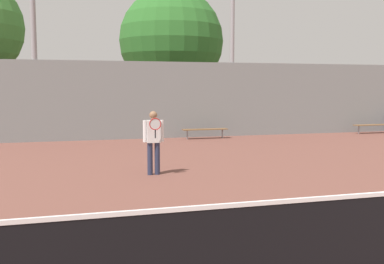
# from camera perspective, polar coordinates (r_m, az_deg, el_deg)

# --- Properties ---
(tennis_player) EXTENTS (0.56, 0.40, 1.69)m
(tennis_player) POSITION_cam_1_polar(r_m,az_deg,el_deg) (11.88, -4.91, -0.88)
(tennis_player) COLOR #282D47
(tennis_player) RESTS_ON ground_plane
(bench_courtside_near) EXTENTS (2.14, 0.40, 0.45)m
(bench_courtside_near) POSITION_cam_1_polar(r_m,az_deg,el_deg) (24.36, 22.06, 0.81)
(bench_courtside_near) COLOR brown
(bench_courtside_near) RESTS_ON ground_plane
(bench_courtside_far) EXTENTS (2.07, 0.40, 0.45)m
(bench_courtside_far) POSITION_cam_1_polar(r_m,az_deg,el_deg) (20.20, 1.66, 0.30)
(bench_courtside_far) COLOR brown
(bench_courtside_far) RESTS_ON ground_plane
(light_pole_far_right) EXTENTS (0.90, 0.60, 8.43)m
(light_pole_far_right) POSITION_cam_1_polar(r_m,az_deg,el_deg) (21.68, 5.14, 13.73)
(light_pole_far_right) COLOR #939399
(light_pole_far_right) RESTS_ON ground_plane
(back_fence) EXTENTS (26.88, 0.06, 3.46)m
(back_fence) POSITION_cam_1_polar(r_m,az_deg,el_deg) (20.60, -1.65, 4.09)
(back_fence) COLOR gray
(back_fence) RESTS_ON ground_plane
(tree_green_tall) EXTENTS (6.09, 6.09, 8.05)m
(tree_green_tall) POSITION_cam_1_polar(r_m,az_deg,el_deg) (26.84, -2.64, 11.45)
(tree_green_tall) COLOR brown
(tree_green_tall) RESTS_ON ground_plane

